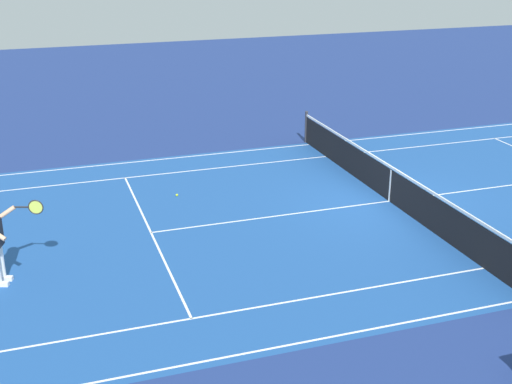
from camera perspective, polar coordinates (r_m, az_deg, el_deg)
ground_plane at (r=18.60m, az=11.02°, el=-0.76°), size 60.00×60.00×0.00m
court_slab at (r=18.60m, az=11.02°, el=-0.75°), size 24.20×11.40×0.00m
court_line_markings at (r=18.60m, az=11.02°, el=-0.75°), size 23.85×11.05×0.01m
tennis_net at (r=18.43m, az=11.13°, el=0.66°), size 0.10×11.70×1.08m
tennis_ball at (r=18.72m, az=-6.60°, el=-0.25°), size 0.07×0.07×0.07m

